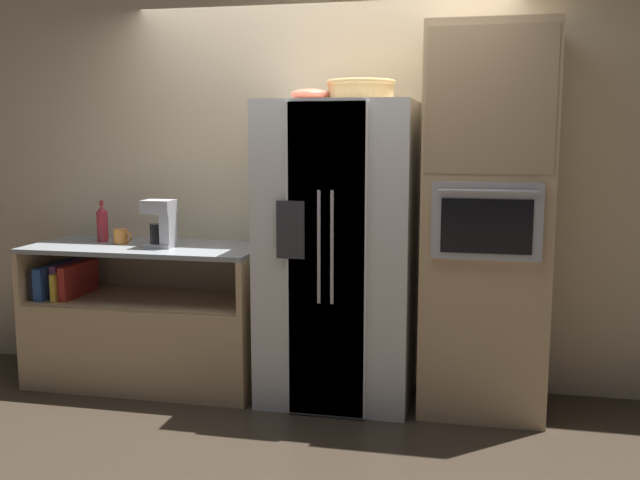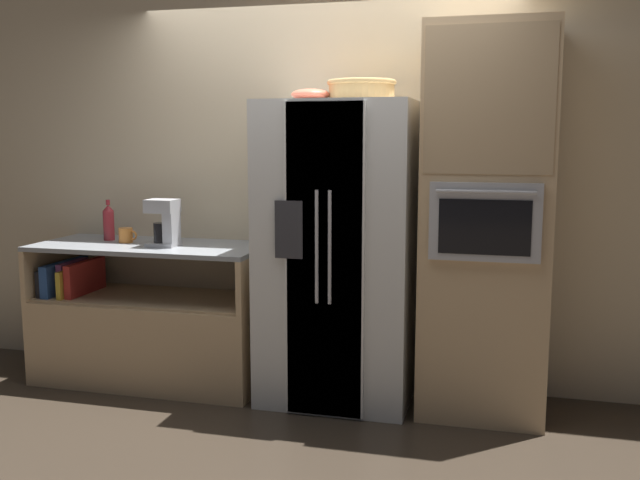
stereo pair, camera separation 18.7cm
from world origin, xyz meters
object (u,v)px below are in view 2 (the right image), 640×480
object	(u,v)px
mug	(126,235)
coffee_maker	(166,221)
fruit_bowl	(311,95)
bottle_tall	(109,222)
refrigerator	(338,253)
wicker_basket	(362,89)
wall_oven	(486,223)

from	to	relation	value
mug	coffee_maker	world-z (taller)	coffee_maker
fruit_bowl	bottle_tall	size ratio (longest dim) A/B	0.84
mug	coffee_maker	size ratio (longest dim) A/B	0.42
refrigerator	wicker_basket	xyz separation A→B (m)	(0.13, 0.05, 1.00)
mug	wall_oven	bearing A→B (deg)	-0.21
wicker_basket	fruit_bowl	xyz separation A→B (m)	(-0.30, -0.08, -0.03)
wall_oven	coffee_maker	distance (m)	2.03
wicker_basket	coffee_maker	size ratio (longest dim) A/B	1.36
wall_oven	mug	bearing A→B (deg)	179.79
wall_oven	coffee_maker	size ratio (longest dim) A/B	7.42
wall_oven	bottle_tall	distance (m)	2.54
wicker_basket	mug	distance (m)	1.87
coffee_maker	fruit_bowl	bearing A→B (deg)	0.39
refrigerator	bottle_tall	xyz separation A→B (m)	(-1.65, 0.11, 0.13)
wicker_basket	bottle_tall	bearing A→B (deg)	178.00
refrigerator	wicker_basket	bearing A→B (deg)	21.24
fruit_bowl	wicker_basket	bearing A→B (deg)	15.67
wall_oven	fruit_bowl	xyz separation A→B (m)	(-1.05, -0.06, 0.75)
coffee_maker	mug	bearing A→B (deg)	166.78
bottle_tall	mug	xyz separation A→B (m)	(0.17, -0.07, -0.07)
refrigerator	wall_oven	bearing A→B (deg)	2.06
refrigerator	wall_oven	xyz separation A→B (m)	(0.89, 0.03, 0.21)
wicker_basket	bottle_tall	xyz separation A→B (m)	(-1.79, 0.06, -0.87)
mug	bottle_tall	bearing A→B (deg)	157.22
wall_oven	bottle_tall	size ratio (longest dim) A/B	8.10
coffee_maker	bottle_tall	bearing A→B (deg)	163.43
wall_oven	wicker_basket	distance (m)	1.09
wall_oven	wicker_basket	world-z (taller)	wall_oven
wall_oven	mug	distance (m)	2.37
wicker_basket	refrigerator	bearing A→B (deg)	-158.76
wall_oven	bottle_tall	bearing A→B (deg)	178.17
refrigerator	mug	bearing A→B (deg)	178.43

